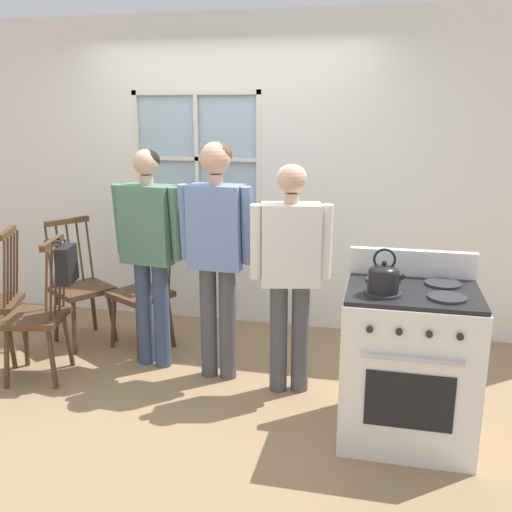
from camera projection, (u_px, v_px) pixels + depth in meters
ground_plane at (181, 387)px, 4.04m from camera, size 16.00×16.00×0.00m
wall_back at (233, 176)px, 5.02m from camera, size 6.40×0.16×2.70m
chair_by_window at (39, 317)px, 4.09m from camera, size 0.48×0.50×1.04m
chair_near_wall at (81, 288)px, 4.75m from camera, size 0.57×0.57×1.04m
chair_near_stove at (143, 293)px, 4.63m from camera, size 0.56×0.55×1.04m
person_elderly_left at (149, 240)px, 4.17m from camera, size 0.56×0.27×1.64m
person_teen_center at (217, 238)px, 3.96m from camera, size 0.53×0.24×1.70m
person_adult_right at (291, 260)px, 3.78m from camera, size 0.55×0.29×1.57m
stove at (408, 363)px, 3.34m from camera, size 0.75×0.68×1.08m
kettle at (384, 277)px, 3.11m from camera, size 0.21×0.17×0.25m
potted_plant at (227, 219)px, 5.04m from camera, size 0.14×0.14×0.25m
handbag at (66, 263)px, 3.99m from camera, size 0.22×0.23×0.31m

